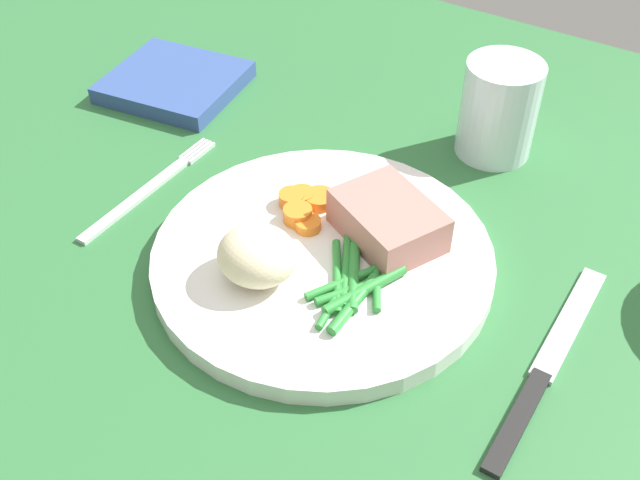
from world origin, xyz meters
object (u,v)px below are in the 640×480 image
Objects in this scene: dinner_plate at (320,257)px; water_glass at (498,115)px; meat_portion at (388,221)px; fork at (149,188)px; napkin at (175,82)px; knife at (546,367)px.

water_glass is at bearing 76.22° from dinner_plate.
meat_portion is 21.90cm from fork.
water_glass is at bearing 13.58° from napkin.
water_glass reaches higher than knife.
meat_portion is 31.88cm from napkin.
meat_portion reaches higher than fork.
meat_portion is at bearing 49.40° from dinner_plate.
knife is at bearing -16.54° from meat_portion.
water_glass is at bearing 44.52° from fork.
fork is at bearing -179.17° from dinner_plate.
water_glass reaches higher than meat_portion.
meat_portion reaches higher than knife.
knife is at bearing -0.88° from dinner_plate.
napkin is (-9.07, 14.07, 0.65)cm from fork.
napkin is at bearing -166.42° from water_glass.
knife reaches higher than fork.
knife is (18.66, -0.29, -0.60)cm from dinner_plate.
dinner_plate is 2.08× the size of napkin.
dinner_plate is 2.96× the size of water_glass.
napkin is (-26.71, 13.81, 0.05)cm from dinner_plate.
meat_portion is 0.65× the size of napkin.
knife is (15.07, -4.48, -2.99)cm from meat_portion.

